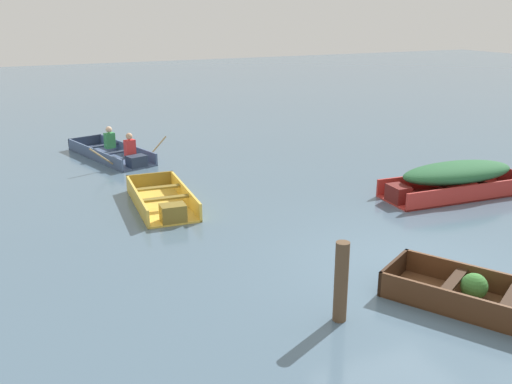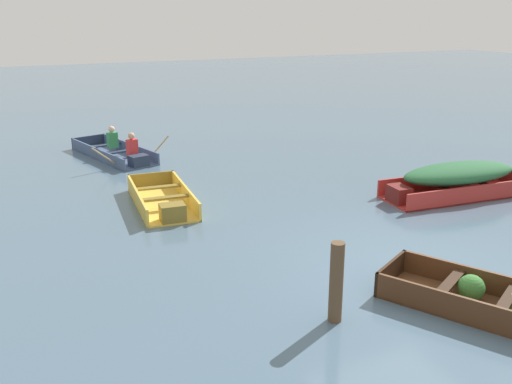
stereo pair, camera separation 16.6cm
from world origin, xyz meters
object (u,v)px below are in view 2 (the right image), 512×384
(skiff_yellow_near_moored, at_px, (163,201))
(skiff_red_mid_moored, at_px, (457,177))
(rowboat_slate_blue_with_crew, at_px, (117,152))
(dinghy_dark_varnish_foreground, at_px, (486,301))
(mooring_post, at_px, (336,282))

(skiff_yellow_near_moored, bearing_deg, skiff_red_mid_moored, -17.83)
(skiff_yellow_near_moored, height_order, rowboat_slate_blue_with_crew, rowboat_slate_blue_with_crew)
(skiff_yellow_near_moored, bearing_deg, dinghy_dark_varnish_foreground, -64.62)
(skiff_yellow_near_moored, distance_m, mooring_post, 5.64)
(skiff_yellow_near_moored, xyz_separation_m, rowboat_slate_blue_with_crew, (-0.06, 4.67, 0.04))
(dinghy_dark_varnish_foreground, distance_m, skiff_red_mid_moored, 5.36)
(skiff_yellow_near_moored, relative_size, skiff_red_mid_moored, 0.75)
(skiff_red_mid_moored, bearing_deg, dinghy_dark_varnish_foreground, -128.61)
(dinghy_dark_varnish_foreground, xyz_separation_m, skiff_yellow_near_moored, (-2.95, 6.21, -0.02))
(skiff_red_mid_moored, height_order, rowboat_slate_blue_with_crew, rowboat_slate_blue_with_crew)
(skiff_red_mid_moored, bearing_deg, rowboat_slate_blue_with_crew, 133.50)
(rowboat_slate_blue_with_crew, distance_m, mooring_post, 10.27)
(skiff_red_mid_moored, relative_size, mooring_post, 3.10)
(skiff_red_mid_moored, height_order, mooring_post, mooring_post)
(rowboat_slate_blue_with_crew, height_order, mooring_post, mooring_post)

